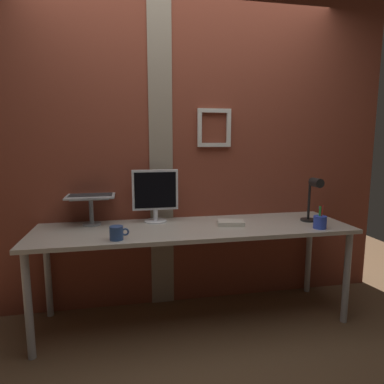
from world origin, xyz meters
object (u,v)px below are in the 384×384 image
(monitor, at_px, (155,193))
(pen_cup, at_px, (320,222))
(laptop, at_px, (91,188))
(desk_lamp, at_px, (313,195))
(coffee_mug, at_px, (117,233))

(monitor, distance_m, pen_cup, 1.27)
(monitor, bearing_deg, laptop, 171.93)
(desk_lamp, distance_m, pen_cup, 0.25)
(monitor, relative_size, pen_cup, 2.39)
(monitor, bearing_deg, desk_lamp, -12.17)
(coffee_mug, bearing_deg, monitor, 56.28)
(laptop, bearing_deg, coffee_mug, -68.46)
(laptop, bearing_deg, monitor, -8.07)
(monitor, height_order, desk_lamp, monitor)
(monitor, relative_size, desk_lamp, 1.17)
(pen_cup, xyz_separation_m, coffee_mug, (-1.47, 0.00, -0.00))
(desk_lamp, bearing_deg, pen_cup, -102.66)
(laptop, relative_size, desk_lamp, 1.00)
(monitor, distance_m, laptop, 0.50)
(monitor, distance_m, coffee_mug, 0.56)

